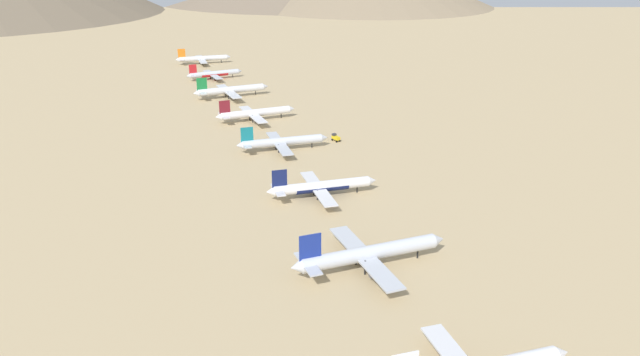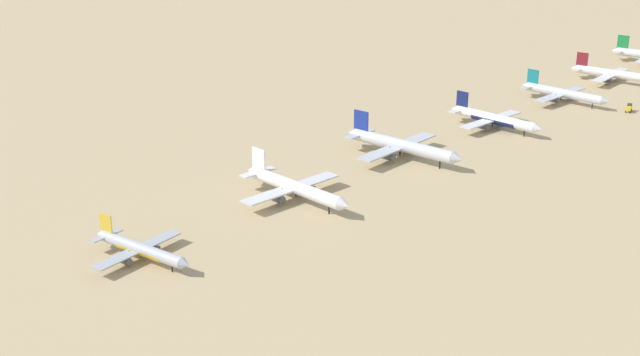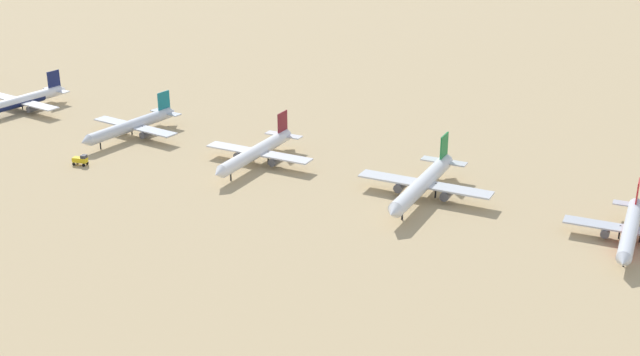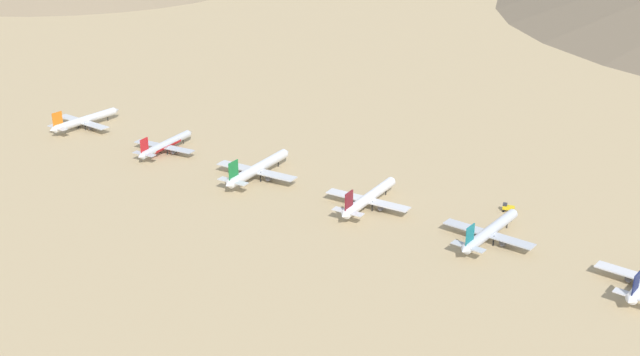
% 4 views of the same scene
% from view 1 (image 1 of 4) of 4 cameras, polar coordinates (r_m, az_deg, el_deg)
% --- Properties ---
extents(ground_plane, '(3040.58, 3040.58, 0.00)m').
position_cam_1_polar(ground_plane, '(314.76, -3.82, 2.48)').
color(ground_plane, tan).
extents(parked_jet_2, '(56.80, 46.13, 16.38)m').
position_cam_1_polar(parked_jet_2, '(202.76, 4.61, -7.17)').
color(parked_jet_2, silver).
rests_on(parked_jet_2, ground).
extents(parked_jet_3, '(49.31, 40.26, 14.23)m').
position_cam_1_polar(parked_jet_3, '(257.27, 0.10, -0.82)').
color(parked_jet_3, white).
rests_on(parked_jet_3, ground).
extents(parked_jet_4, '(49.44, 40.34, 14.26)m').
position_cam_1_polar(parked_jet_4, '(315.49, -3.68, 3.45)').
color(parked_jet_4, silver).
rests_on(parked_jet_4, ground).
extents(parked_jet_5, '(50.59, 41.00, 14.62)m').
position_cam_1_polar(parked_jet_5, '(370.44, -6.22, 6.14)').
color(parked_jet_5, white).
rests_on(parked_jet_5, ground).
extents(parked_jet_6, '(54.46, 44.09, 15.75)m').
position_cam_1_polar(parked_jet_6, '(430.05, -8.51, 8.25)').
color(parked_jet_6, silver).
rests_on(parked_jet_6, ground).
extents(parked_jet_7, '(45.74, 37.12, 13.20)m').
position_cam_1_polar(parked_jet_7, '(491.51, -10.03, 9.72)').
color(parked_jet_7, silver).
rests_on(parked_jet_7, ground).
extents(parked_jet_8, '(49.45, 40.31, 14.26)m').
position_cam_1_polar(parked_jet_8, '(557.23, -11.09, 11.07)').
color(parked_jet_8, silver).
rests_on(parked_jet_8, ground).
extents(service_truck, '(3.57, 5.55, 3.90)m').
position_cam_1_polar(service_truck, '(331.17, 1.49, 3.88)').
color(service_truck, yellow).
rests_on(service_truck, ground).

